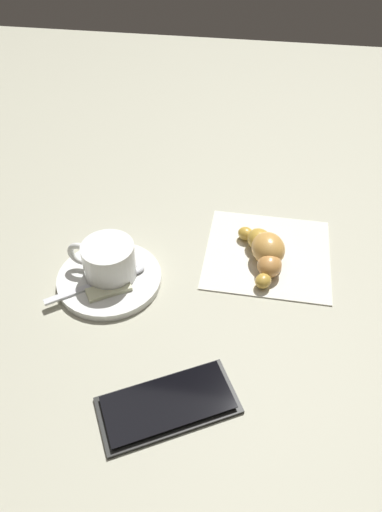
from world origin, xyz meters
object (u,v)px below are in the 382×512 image
object	(u,v)px
napkin	(268,253)
cell_phone	(168,404)
saucer	(110,279)
sugar_packet	(109,290)
espresso_cup	(108,260)
croissant	(265,251)
teaspoon	(112,278)

from	to	relation	value
napkin	cell_phone	xyz separation A→B (m)	(-0.10, -0.26, 0.00)
saucer	napkin	xyz separation A→B (m)	(0.21, 0.09, -0.00)
napkin	cell_phone	size ratio (longest dim) A/B	1.08
sugar_packet	napkin	bearing A→B (deg)	-2.43
cell_phone	espresso_cup	bearing A→B (deg)	122.84
saucer	croissant	bearing A→B (deg)	19.22
espresso_cup	saucer	bearing A→B (deg)	-92.71
croissant	napkin	bearing A→B (deg)	74.24
croissant	cell_phone	world-z (taller)	croissant
espresso_cup	teaspoon	size ratio (longest dim) A/B	0.79
espresso_cup	teaspoon	world-z (taller)	espresso_cup
teaspoon	croissant	bearing A→B (deg)	21.03
saucer	espresso_cup	size ratio (longest dim) A/B	1.48
saucer	napkin	bearing A→B (deg)	22.65
saucer	croissant	world-z (taller)	croissant
saucer	cell_phone	bearing A→B (deg)	-56.42
teaspoon	cell_phone	xyz separation A→B (m)	(0.11, -0.17, -0.01)
teaspoon	sugar_packet	xyz separation A→B (m)	(0.00, -0.02, 0.00)
espresso_cup	cell_phone	distance (m)	0.21
saucer	sugar_packet	distance (m)	0.03
croissant	saucer	bearing A→B (deg)	-160.78
croissant	cell_phone	distance (m)	0.26
espresso_cup	teaspoon	xyz separation A→B (m)	(0.01, -0.01, -0.02)
saucer	espresso_cup	xyz separation A→B (m)	(0.00, 0.00, 0.03)
croissant	cell_phone	size ratio (longest dim) A/B	0.75
cell_phone	sugar_packet	bearing A→B (deg)	126.25
teaspoon	napkin	xyz separation A→B (m)	(0.20, 0.09, -0.01)
teaspoon	croissant	size ratio (longest dim) A/B	0.98
teaspoon	sugar_packet	bearing A→B (deg)	-85.44
saucer	espresso_cup	bearing A→B (deg)	87.29
sugar_packet	napkin	xyz separation A→B (m)	(0.20, 0.11, -0.01)
saucer	cell_phone	distance (m)	0.21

